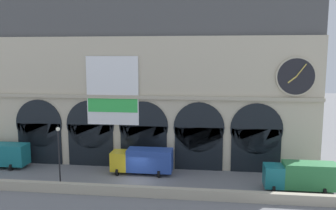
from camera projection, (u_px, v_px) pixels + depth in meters
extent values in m
plane|color=slate|center=(136.00, 181.00, 40.40)|extent=(200.00, 200.00, 0.00)
cube|color=#B2A891|center=(127.00, 191.00, 36.17)|extent=(90.00, 0.70, 1.06)
cube|color=beige|center=(148.00, 101.00, 47.02)|extent=(43.63, 5.93, 16.75)
cube|color=#4C4C4C|center=(147.00, 19.00, 45.76)|extent=(43.63, 5.33, 4.84)
cube|color=black|center=(40.00, 144.00, 46.59)|extent=(6.02, 0.20, 5.49)
cylinder|color=black|center=(39.00, 123.00, 46.20)|extent=(6.33, 0.20, 6.33)
cube|color=black|center=(91.00, 145.00, 45.73)|extent=(6.02, 0.20, 5.49)
cylinder|color=black|center=(90.00, 125.00, 45.33)|extent=(6.33, 0.20, 6.33)
cube|color=black|center=(144.00, 147.00, 44.86)|extent=(6.02, 0.20, 5.49)
cylinder|color=black|center=(143.00, 126.00, 44.47)|extent=(6.33, 0.20, 6.33)
cube|color=black|center=(199.00, 149.00, 44.00)|extent=(6.02, 0.20, 5.49)
cylinder|color=black|center=(199.00, 127.00, 43.61)|extent=(6.33, 0.20, 6.33)
cube|color=black|center=(256.00, 151.00, 43.14)|extent=(6.02, 0.20, 5.49)
cylinder|color=black|center=(256.00, 129.00, 42.74)|extent=(6.33, 0.20, 6.33)
cylinder|color=beige|center=(296.00, 77.00, 41.20)|extent=(4.64, 0.25, 4.64)
cylinder|color=black|center=(296.00, 77.00, 41.08)|extent=(4.30, 0.06, 4.30)
cube|color=gold|center=(292.00, 80.00, 41.13)|extent=(1.02, 0.04, 0.87)
cube|color=gold|center=(301.00, 70.00, 40.83)|extent=(1.17, 0.04, 1.55)
cube|color=white|center=(112.00, 91.00, 44.19)|extent=(6.73, 0.12, 8.73)
cube|color=green|center=(113.00, 105.00, 44.37)|extent=(6.46, 0.04, 1.87)
cube|color=#B6AB91|center=(143.00, 97.00, 43.84)|extent=(43.63, 0.50, 0.44)
cube|color=#19727A|center=(6.00, 154.00, 45.10)|extent=(5.50, 2.30, 2.70)
cylinder|color=black|center=(11.00, 167.00, 44.12)|extent=(0.28, 0.84, 0.84)
cylinder|color=black|center=(20.00, 162.00, 46.15)|extent=(0.28, 0.84, 0.84)
cube|color=gold|center=(120.00, 160.00, 43.08)|extent=(2.00, 2.30, 2.30)
cube|color=#28479E|center=(150.00, 160.00, 42.59)|extent=(5.50, 2.30, 2.70)
cylinder|color=black|center=(117.00, 172.00, 42.24)|extent=(0.28, 0.84, 0.84)
cylinder|color=black|center=(122.00, 167.00, 44.27)|extent=(0.28, 0.84, 0.84)
cylinder|color=black|center=(159.00, 174.00, 41.61)|extent=(0.28, 0.84, 0.84)
cylinder|color=black|center=(161.00, 168.00, 43.64)|extent=(0.28, 0.84, 0.84)
cube|color=#19727A|center=(273.00, 176.00, 37.65)|extent=(2.00, 2.30, 2.30)
cube|color=#2D7A42|center=(310.00, 175.00, 37.16)|extent=(5.50, 2.30, 2.70)
cylinder|color=black|center=(274.00, 189.00, 36.81)|extent=(0.28, 0.84, 0.84)
cylinder|color=black|center=(270.00, 182.00, 38.84)|extent=(0.28, 0.84, 0.84)
cylinder|color=black|center=(324.00, 192.00, 36.19)|extent=(0.28, 0.84, 0.84)
cylinder|color=black|center=(318.00, 184.00, 38.22)|extent=(0.28, 0.84, 0.84)
cylinder|color=black|center=(59.00, 160.00, 37.49)|extent=(0.16, 0.16, 6.50)
sphere|color=#F2EDCC|center=(58.00, 129.00, 37.00)|extent=(0.44, 0.44, 0.44)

